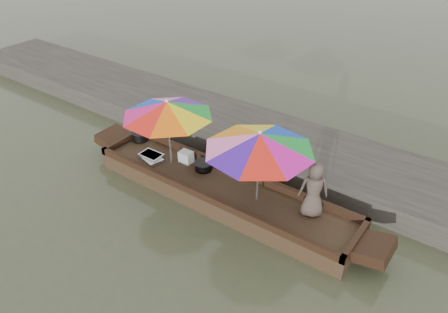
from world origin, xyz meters
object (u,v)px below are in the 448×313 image
Objects in this scene: umbrella_bow at (169,133)px; charcoal_grill at (204,166)px; tray_crayfish at (151,156)px; vendor at (314,189)px; umbrella_stern at (258,168)px; cooking_pot at (140,136)px; tray_scallop at (151,159)px; supply_bag at (186,157)px; boat_hull at (221,192)px.

charcoal_grill is at bearing 19.98° from umbrella_bow.
vendor reaches higher than tray_crayfish.
vendor is at bearing 4.81° from umbrella_bow.
cooking_pot is at bearing 174.04° from umbrella_stern.
charcoal_grill is at bearing 17.66° from tray_scallop.
tray_crayfish is 0.82m from supply_bag.
tray_crayfish is at bearing -27.37° from vendor.
cooking_pot is 0.76× the size of tray_crayfish.
vendor is at bearing 0.41° from charcoal_grill.
boat_hull is 2.67m from cooking_pot.
umbrella_bow is at bearing -27.55° from vendor.
tray_scallop is at bearing -30.61° from cooking_pot.
charcoal_grill is 1.66m from umbrella_stern.
tray_scallop is at bearing -44.02° from tray_crayfish.
umbrella_bow is at bearing -160.02° from charcoal_grill.
umbrella_bow reaches higher than boat_hull.
umbrella_stern is at bearing 2.61° from tray_scallop.
cooking_pot is at bearing -33.56° from vendor.
vendor is 3.21m from umbrella_bow.
tray_scallop is (0.82, -0.48, -0.07)m from cooking_pot.
vendor reaches higher than cooking_pot.
vendor is (3.67, 0.39, 0.53)m from tray_scallop.
tray_crayfish is 1.79× the size of supply_bag.
cooking_pot is at bearing 150.81° from tray_crayfish.
boat_hull is at bearing 1.74° from tray_crayfish.
cooking_pot reaches higher than boat_hull.
cooking_pot is at bearing 176.77° from charcoal_grill.
tray_scallop is 2.76m from umbrella_stern.
cooking_pot reaches higher than charcoal_grill.
umbrella_stern is (2.72, 0.06, 0.73)m from tray_crayfish.
umbrella_stern is (1.98, -0.26, 0.65)m from supply_bag.
cooking_pot is 4.52m from vendor.
supply_bag is at bearing 178.89° from charcoal_grill.
tray_crayfish is 3.79m from vendor.
supply_bag is (-0.49, 0.01, 0.04)m from charcoal_grill.
supply_bag reaches higher than charcoal_grill.
charcoal_grill is 0.33× the size of vendor.
tray_scallop is at bearing -150.72° from supply_bag.
tray_crayfish is 0.09m from tray_scallop.
supply_bag is 3.02m from vendor.
boat_hull is 2.02m from vendor.
tray_crayfish is at bearing -178.80° from umbrella_stern.
charcoal_grill is at bearing -3.23° from cooking_pot.
umbrella_bow is 0.92× the size of umbrella_stern.
tray_crayfish is (0.75, -0.42, -0.05)m from cooking_pot.
tray_crayfish is 0.91m from umbrella_bow.
charcoal_grill is 2.55m from vendor.
vendor is 0.59× the size of umbrella_bow.
umbrella_bow is 2.18m from umbrella_stern.
tray_crayfish is 0.24× the size of umbrella_stern.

